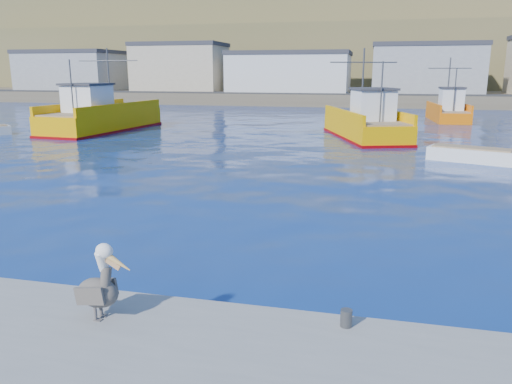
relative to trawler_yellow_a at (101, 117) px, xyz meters
The scene contains 8 objects.
ground 31.31m from the trawler_yellow_a, 54.12° to the right, with size 260.00×260.00×0.00m, color #071956.
dock_bollards 34.44m from the trawler_yellow_a, 56.63° to the right, with size 36.20×0.20×0.30m.
far_shore 86.19m from the trawler_yellow_a, 77.66° to the left, with size 200.00×81.00×24.00m.
trawler_yellow_a is the anchor object (origin of this frame).
trawler_yellow_b 21.00m from the trawler_yellow_a, ahead, with size 6.79×11.02×6.40m.
boat_orange 32.24m from the trawler_yellow_a, 28.11° to the left, with size 4.01×7.83×5.99m.
skiff_mid 27.98m from the trawler_yellow_a, 17.35° to the right, with size 4.60×2.95×0.95m.
pelican 34.11m from the trawler_yellow_a, 59.72° to the right, with size 1.13×0.50×1.39m.
Camera 1 is at (3.30, -11.16, 4.66)m, focal length 35.00 mm.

